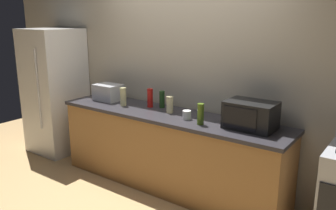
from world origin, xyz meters
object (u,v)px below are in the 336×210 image
refrigerator (55,91)px  mug_white (187,115)px  toaster_oven (108,92)px  bottle_hand_soap (170,105)px  bottle_olive_oil (201,114)px  bottle_wine (162,99)px  bottle_vinegar (123,97)px  microwave (251,115)px  bottle_hot_sauce (150,98)px

refrigerator → mug_white: (2.34, -0.06, 0.05)m
toaster_oven → mug_white: bearing=-5.2°
toaster_oven → bottle_hand_soap: toaster_oven is taller
bottle_olive_oil → bottle_hand_soap: size_ratio=1.14×
toaster_oven → bottle_wine: toaster_oven is taller
toaster_oven → mug_white: size_ratio=3.60×
refrigerator → bottle_olive_oil: 2.56m
bottle_hand_soap → bottle_vinegar: bearing=-174.2°
microwave → bottle_wine: size_ratio=2.34×
bottle_hand_soap → mug_white: 0.31m
bottle_hand_soap → bottle_hot_sauce: size_ratio=0.85×
bottle_hand_soap → toaster_oven: bearing=178.6°
bottle_hot_sauce → bottle_wine: (0.13, 0.06, -0.01)m
bottle_hot_sauce → bottle_olive_oil: bearing=-15.9°
bottle_olive_oil → mug_white: bearing=160.4°
bottle_vinegar → microwave: bearing=2.8°
refrigerator → bottle_vinegar: bearing=-1.3°
bottle_wine → mug_white: size_ratio=2.17×
mug_white → toaster_oven: bearing=174.8°
bottle_vinegar → bottle_wine: 0.49m
bottle_hand_soap → bottle_wine: size_ratio=0.94×
refrigerator → mug_white: bearing=-1.4°
bottle_hand_soap → bottle_hot_sauce: bearing=168.4°
microwave → mug_white: (-0.67, -0.11, -0.09)m
bottle_hand_soap → bottle_hot_sauce: 0.36m
toaster_oven → bottle_olive_oil: size_ratio=1.55×
bottle_hot_sauce → toaster_oven: bearing=-175.9°
bottle_olive_oil → bottle_hand_soap: 0.53m
toaster_oven → bottle_wine: 0.81m
bottle_hand_soap → bottle_vinegar: bottle_vinegar is taller
bottle_hand_soap → bottle_vinegar: (-0.66, -0.07, 0.02)m
microwave → toaster_oven: size_ratio=1.41×
refrigerator → toaster_oven: (1.04, 0.06, 0.10)m
microwave → bottle_hand_soap: size_ratio=2.50×
refrigerator → toaster_oven: size_ratio=5.29×
refrigerator → bottle_wine: 1.85m
bottle_wine → bottle_vinegar: bearing=-155.4°
toaster_oven → bottle_hot_sauce: bearing=4.1°
bottle_hot_sauce → mug_white: (0.64, -0.17, -0.07)m
refrigerator → bottle_hot_sauce: bearing=3.6°
bottle_hand_soap → bottle_wine: bearing=148.1°
refrigerator → toaster_oven: 1.05m
toaster_oven → bottle_vinegar: bearing=-14.6°
bottle_wine → bottle_hand_soap: bearing=-31.9°
bottle_hand_soap → microwave: bearing=0.7°
bottle_olive_oil → bottle_hand_soap: bottle_olive_oil is taller
bottle_olive_oil → bottle_wine: bearing=157.0°
microwave → bottle_wine: (-1.18, 0.12, -0.03)m
bottle_wine → mug_white: 0.56m
refrigerator → mug_white: refrigerator is taller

